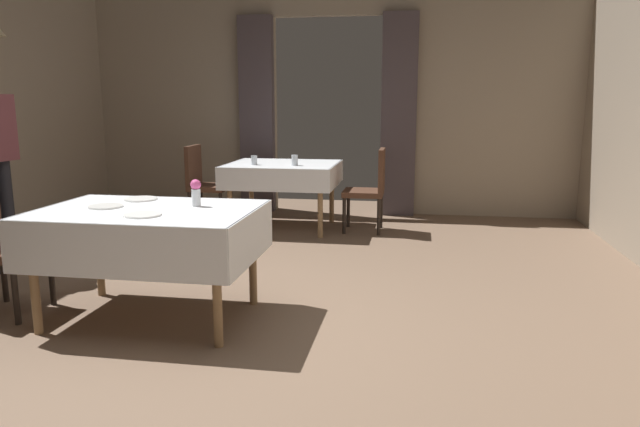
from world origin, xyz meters
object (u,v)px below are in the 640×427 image
Objects in this scene: chair_far_left at (203,180)px; flower_vase_mid at (196,192)px; glass_far_a at (295,160)px; plate_mid_b at (106,206)px; plate_mid_d at (140,199)px; glass_far_b at (254,160)px; dining_table_mid at (148,224)px; plate_mid_c at (143,215)px; chair_far_right at (371,186)px; dining_table_far at (283,171)px.

chair_far_left is 5.13× the size of flower_vase_mid.
flower_vase_mid is 2.58m from glass_far_a.
chair_far_left is 4.13× the size of plate_mid_b.
plate_mid_d is 2.29× the size of glass_far_b.
plate_mid_c is at bearing -71.27° from dining_table_mid.
plate_mid_c is at bearing -110.28° from chair_far_right.
glass_far_a is (0.62, 2.39, 0.05)m from plate_mid_d.
flower_vase_mid is at bearing -19.97° from plate_mid_d.
glass_far_a is (0.71, 2.71, 0.05)m from plate_mid_b.
glass_far_b is (-0.05, 2.72, 0.15)m from dining_table_mid.
plate_mid_d reaches higher than dining_table_mid.
flower_vase_mid is (0.05, -2.77, 0.19)m from dining_table_far.
chair_far_right is at bearing 67.13° from dining_table_mid.
chair_far_left is 4.03× the size of plate_mid_c.
plate_mid_b reaches higher than dining_table_far.
flower_vase_mid is at bearing 60.71° from plate_mid_c.
chair_far_right is 3.95× the size of plate_mid_d.
plate_mid_c is at bearing -119.29° from flower_vase_mid.
plate_mid_d is at bearing -78.22° from chair_far_left.
dining_table_far is 1.01m from chair_far_right.
dining_table_far is at bearing 132.75° from glass_far_a.
glass_far_a is at bearing 81.56° from dining_table_mid.
dining_table_far is 12.03× the size of glass_far_b.
chair_far_left is 3.37m from plate_mid_c.
plate_mid_b and plate_mid_d have the same top height.
plate_mid_d is (-1.44, -2.58, 0.24)m from chair_far_right.
glass_far_b is (0.72, -0.32, 0.29)m from chair_far_left.
plate_mid_b is at bearing -166.74° from flower_vase_mid.
chair_far_right is 1.33m from glass_far_b.
plate_mid_c is 0.62m from plate_mid_d.
dining_table_far is 5.26× the size of plate_mid_d.
plate_mid_d is (-0.49, 0.18, -0.09)m from flower_vase_mid.
glass_far_a is at bearing 1.02° from glass_far_b.
plate_mid_b is 1.93× the size of glass_far_a.
dining_table_mid is at bearing -112.87° from chair_far_right.
flower_vase_mid is at bearing -92.80° from glass_far_a.
dining_table_far is 0.37m from glass_far_b.
plate_mid_d is 2.39m from glass_far_b.
glass_far_a is at bearing -14.69° from chair_far_left.
dining_table_far is at bearing 35.87° from glass_far_b.
plate_mid_c is 0.98× the size of plate_mid_d.
chair_far_right is 4.03× the size of plate_mid_c.
plate_mid_b and plate_mid_c have the same top height.
chair_far_left is at bearing 110.12° from flower_vase_mid.
plate_mid_d is at bearing 74.19° from plate_mid_b.
flower_vase_mid is 0.60m from plate_mid_b.
plate_mid_b is at bearing -104.63° from glass_far_a.
glass_far_b is at bearing 84.71° from plate_mid_b.
dining_table_mid is 13.85× the size of glass_far_b.
flower_vase_mid is at bearing -88.91° from dining_table_far.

